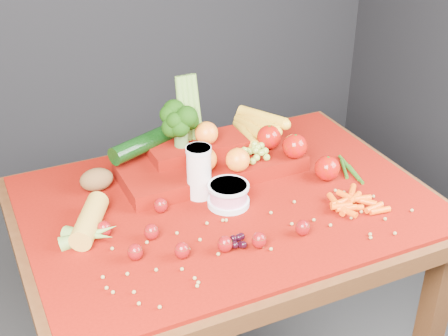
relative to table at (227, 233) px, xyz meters
name	(u,v)px	position (x,y,z in m)	size (l,w,h in m)	color
table	(227,233)	(0.00, 0.00, 0.00)	(1.10, 0.80, 0.75)	#391D0D
red_cloth	(227,202)	(0.00, 0.00, 0.10)	(1.05, 0.75, 0.01)	#750B03
milk_glass	(199,170)	(-0.06, 0.05, 0.19)	(0.07, 0.07, 0.15)	silver
yogurt_bowl	(228,194)	(-0.01, -0.02, 0.14)	(0.11, 0.11, 0.06)	silver
strawberry_scatter	(190,234)	(-0.16, -0.13, 0.13)	(0.48, 0.28, 0.05)	maroon
dark_grape_cluster	(241,241)	(-0.06, -0.20, 0.12)	(0.06, 0.05, 0.03)	black
soybean_scatter	(262,239)	(0.00, -0.20, 0.11)	(0.84, 0.24, 0.01)	olive
corn_ear	(89,231)	(-0.38, -0.01, 0.13)	(0.24, 0.26, 0.06)	gold
potato	(97,180)	(-0.30, 0.20, 0.14)	(0.09, 0.07, 0.06)	brown
baby_carrot_pile	(356,203)	(0.29, -0.18, 0.12)	(0.17, 0.17, 0.03)	#EE4D08
green_bean_pile	(352,169)	(0.39, -0.01, 0.11)	(0.14, 0.12, 0.01)	#224F12
produce_mound	(217,152)	(0.04, 0.16, 0.16)	(0.59, 0.36, 0.27)	#750B03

